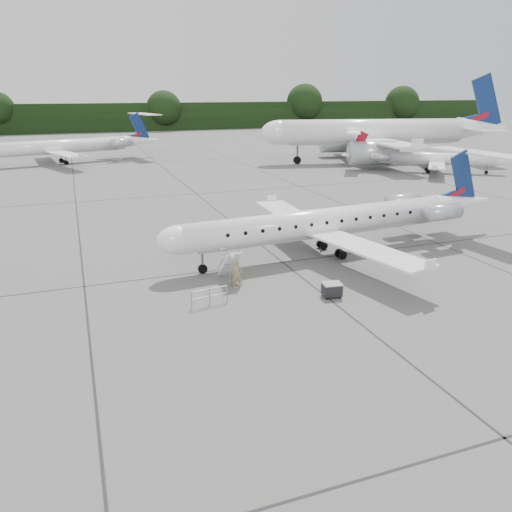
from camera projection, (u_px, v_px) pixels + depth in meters
name	position (u px, v px, depth m)	size (l,w,h in m)	color
ground	(395.00, 282.00, 31.98)	(320.00, 320.00, 0.00)	slate
treeline	(135.00, 117.00, 146.53)	(260.00, 4.00, 8.00)	black
main_regional_jet	(322.00, 209.00, 36.09)	(27.38, 19.72, 7.02)	white
airstair	(230.00, 265.00, 31.83)	(0.85, 2.12, 2.20)	white
passenger	(237.00, 274.00, 30.86)	(0.63, 0.42, 1.74)	olive
safety_railing	(210.00, 297.00, 28.39)	(2.20, 0.08, 1.00)	gray
baggage_cart	(332.00, 290.00, 29.56)	(1.07, 0.86, 0.92)	black
bg_narrowbody	(372.00, 119.00, 82.13)	(39.42, 28.38, 14.15)	white
bg_regional_left	(54.00, 140.00, 81.27)	(29.72, 21.40, 7.80)	white
bg_regional_right	(435.00, 153.00, 73.27)	(22.14, 15.94, 5.81)	white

